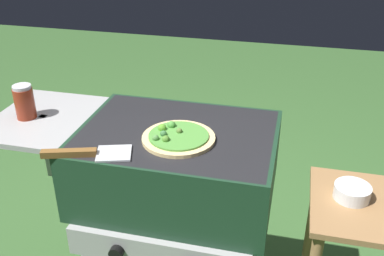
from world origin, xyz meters
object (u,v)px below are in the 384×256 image
(spatula, at_px, (88,153))
(topping_bowl_near, at_px, (352,192))
(prep_table, at_px, (371,256))
(sauce_jar, at_px, (24,102))
(pizza_veggie, at_px, (178,137))
(grill, at_px, (173,170))

(spatula, relative_size, topping_bowl_near, 2.32)
(prep_table, bearing_deg, sauce_jar, -178.99)
(spatula, relative_size, prep_table, 0.37)
(prep_table, bearing_deg, pizza_veggie, -175.59)
(sauce_jar, distance_m, prep_table, 1.26)
(pizza_veggie, bearing_deg, sauce_jar, 176.96)
(spatula, height_order, prep_table, spatula)
(pizza_veggie, relative_size, prep_table, 0.32)
(grill, distance_m, sauce_jar, 0.55)
(grill, distance_m, pizza_veggie, 0.16)
(topping_bowl_near, bearing_deg, sauce_jar, -177.78)
(pizza_veggie, xyz_separation_m, topping_bowl_near, (0.55, 0.07, -0.17))
(topping_bowl_near, bearing_deg, grill, -177.46)
(sauce_jar, distance_m, spatula, 0.36)
(pizza_veggie, height_order, sauce_jar, sauce_jar)
(grill, height_order, prep_table, grill)
(pizza_veggie, bearing_deg, prep_table, 4.41)
(grill, relative_size, prep_table, 1.33)
(topping_bowl_near, bearing_deg, prep_table, -12.62)
(pizza_veggie, bearing_deg, topping_bowl_near, 7.36)
(pizza_veggie, bearing_deg, spatula, -146.39)
(sauce_jar, xyz_separation_m, prep_table, (1.19, 0.02, -0.44))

